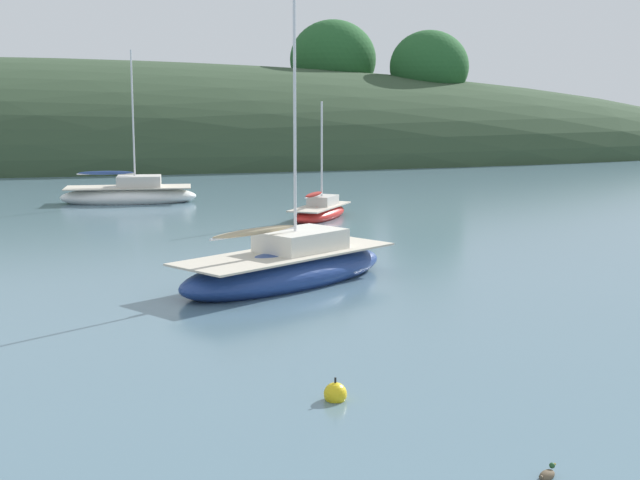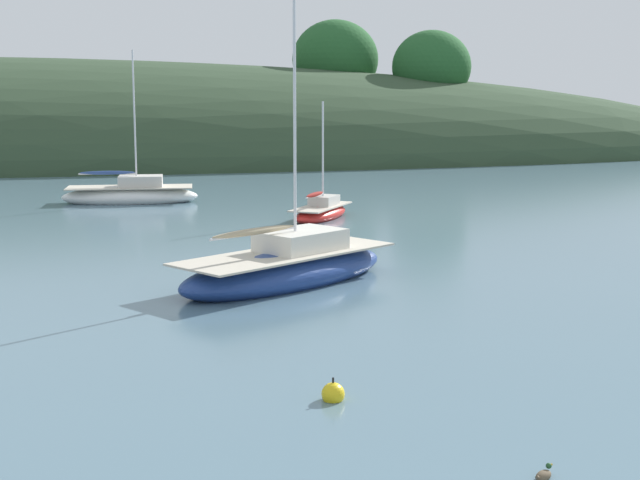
% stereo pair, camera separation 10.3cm
% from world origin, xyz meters
% --- Properties ---
extents(sailboat_blue_center, '(3.79, 4.78, 5.43)m').
position_xyz_m(sailboat_blue_center, '(2.36, 33.31, 0.31)').
color(sailboat_blue_center, red).
rests_on(sailboat_blue_center, ground).
extents(sailboat_red_portside, '(7.01, 2.60, 8.02)m').
position_xyz_m(sailboat_red_portside, '(-6.32, 40.86, 0.42)').
color(sailboat_red_portside, white).
rests_on(sailboat_red_portside, ground).
extents(sailboat_yellow_far, '(7.91, 6.81, 9.88)m').
position_xyz_m(sailboat_yellow_far, '(-1.10, 19.43, 0.46)').
color(sailboat_yellow_far, navy).
rests_on(sailboat_yellow_far, ground).
extents(mooring_buoy_channel, '(0.44, 0.44, 0.54)m').
position_xyz_m(mooring_buoy_channel, '(-1.69, 8.77, 0.12)').
color(mooring_buoy_channel, yellow).
rests_on(mooring_buoy_channel, ground).
extents(duck_straggler, '(0.39, 0.35, 0.24)m').
position_xyz_m(duck_straggler, '(0.77, 4.77, 0.05)').
color(duck_straggler, brown).
rests_on(duck_straggler, ground).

